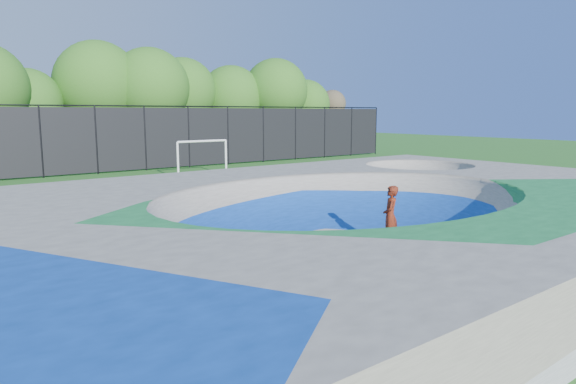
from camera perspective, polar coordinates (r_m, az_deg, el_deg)
name	(u,v)px	position (r m, az deg, el deg)	size (l,w,h in m)	color
ground	(348,246)	(14.20, 6.65, -5.96)	(120.00, 120.00, 0.00)	#1E5718
skate_deck	(348,219)	(14.03, 6.71, -3.00)	(22.00, 14.00, 1.50)	gray
skater	(390,216)	(14.16, 11.31, -2.66)	(0.61, 0.40, 1.67)	#AB2D0D
skateboard	(389,245)	(14.34, 11.21, -5.83)	(0.78, 0.22, 0.05)	black
soccer_goal	(202,151)	(29.22, -9.48, 4.46)	(3.15, 0.12, 2.08)	white
fence	(96,138)	(32.27, -20.54, 5.59)	(48.09, 0.09, 4.04)	black
treeline	(44,90)	(36.73, -25.52, 10.24)	(52.36, 8.17, 8.54)	#4E3227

